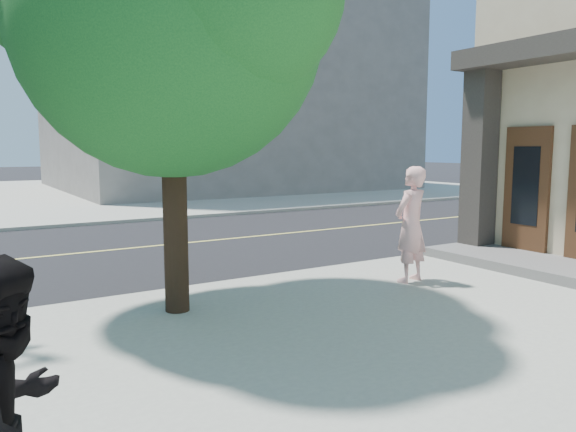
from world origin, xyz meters
TOP-DOWN VIEW (x-y plane):
  - sidewalk_ne at (13.50, 21.50)m, footprint 29.00×25.00m
  - filler_ne at (14.00, 22.00)m, footprint 18.00×16.00m
  - man_on_phone at (6.52, -1.72)m, footprint 0.81×0.62m
  - pedestrian at (0.11, -5.46)m, footprint 1.03×1.07m

SIDE VIEW (x-z plane):
  - sidewalk_ne at x=13.50m, z-range 0.00..0.12m
  - pedestrian at x=0.11m, z-range 0.12..1.87m
  - man_on_phone at x=6.52m, z-range 0.12..2.09m
  - filler_ne at x=14.00m, z-range 0.12..14.12m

